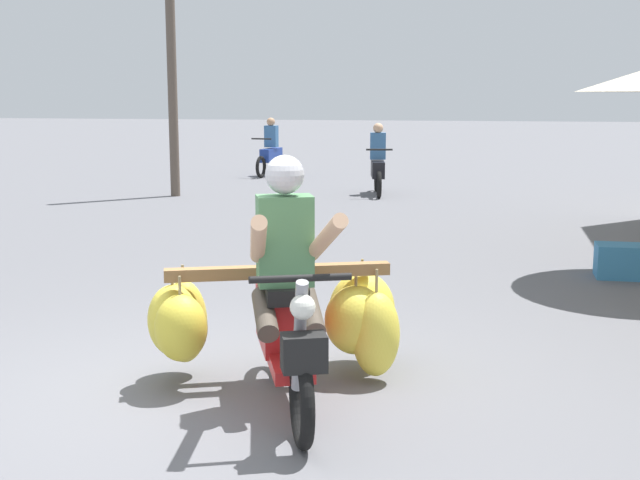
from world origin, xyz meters
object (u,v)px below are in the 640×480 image
motorbike_distant_ahead_left (378,166)px  utility_pole (171,42)px  motorbike_distant_ahead_right (271,152)px  produce_crate (623,261)px  motorbike_main_loaded (292,313)px

motorbike_distant_ahead_left → utility_pole: size_ratio=0.28×
motorbike_distant_ahead_right → produce_crate: 12.36m
motorbike_distant_ahead_right → produce_crate: bearing=-57.3°
motorbike_main_loaded → motorbike_distant_ahead_left: (-0.92, 11.07, 0.06)m
motorbike_distant_ahead_left → motorbike_distant_ahead_right: (-3.07, 3.35, 0.00)m
motorbike_main_loaded → motorbike_distant_ahead_left: motorbike_main_loaded is taller
motorbike_distant_ahead_left → produce_crate: motorbike_distant_ahead_left is taller
motorbike_main_loaded → utility_pole: bearing=115.3°
motorbike_distant_ahead_left → produce_crate: bearing=-62.9°
motorbike_distant_ahead_right → produce_crate: (6.67, -10.40, -0.39)m
produce_crate → motorbike_distant_ahead_right: bearing=122.7°
produce_crate → utility_pole: size_ratio=0.10×
motorbike_distant_ahead_right → utility_pole: bearing=-99.7°
produce_crate → utility_pole: utility_pole is taller
motorbike_distant_ahead_left → motorbike_distant_ahead_right: bearing=132.5°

